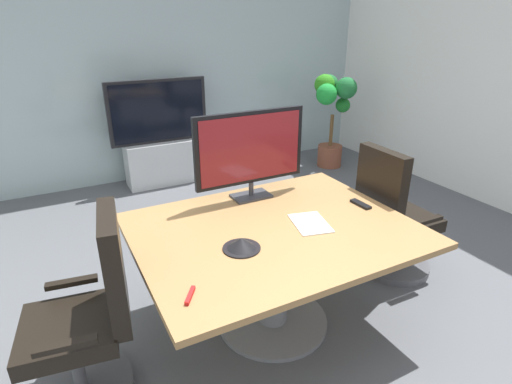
% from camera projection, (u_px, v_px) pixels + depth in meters
% --- Properties ---
extents(ground_plane, '(7.38, 7.38, 0.00)m').
position_uv_depth(ground_plane, '(270.00, 309.00, 3.01)').
color(ground_plane, '#515459').
extents(wall_back_glass_partition, '(6.34, 0.10, 2.99)m').
position_uv_depth(wall_back_glass_partition, '(143.00, 60.00, 5.02)').
color(wall_back_glass_partition, '#9EB2B7').
rests_on(wall_back_glass_partition, ground).
extents(conference_table, '(1.72, 1.35, 0.75)m').
position_uv_depth(conference_table, '(274.00, 253.00, 2.66)').
color(conference_table, olive).
rests_on(conference_table, ground).
extents(office_chair_left, '(0.62, 0.60, 1.09)m').
position_uv_depth(office_chair_left, '(89.00, 326.00, 2.19)').
color(office_chair_left, '#4C4C51').
rests_on(office_chair_left, ground).
extents(office_chair_right, '(0.60, 0.58, 1.09)m').
position_uv_depth(office_chair_right, '(392.00, 223.00, 3.28)').
color(office_chair_right, '#4C4C51').
rests_on(office_chair_right, ground).
extents(tv_monitor, '(0.84, 0.18, 0.64)m').
position_uv_depth(tv_monitor, '(250.00, 150.00, 2.90)').
color(tv_monitor, '#333338').
rests_on(tv_monitor, conference_table).
extents(wall_display_unit, '(1.20, 0.36, 1.31)m').
position_uv_depth(wall_display_unit, '(162.00, 150.00, 5.16)').
color(wall_display_unit, '#B7BABC').
rests_on(wall_display_unit, ground).
extents(potted_plant, '(0.58, 0.60, 1.28)m').
position_uv_depth(potted_plant, '(332.00, 108.00, 5.60)').
color(potted_plant, brown).
rests_on(potted_plant, ground).
extents(conference_phone, '(0.22, 0.22, 0.07)m').
position_uv_depth(conference_phone, '(242.00, 244.00, 2.34)').
color(conference_phone, black).
rests_on(conference_phone, conference_table).
extents(remote_control, '(0.06, 0.17, 0.02)m').
position_uv_depth(remote_control, '(361.00, 204.00, 2.90)').
color(remote_control, black).
rests_on(remote_control, conference_table).
extents(whiteboard_marker, '(0.09, 0.12, 0.02)m').
position_uv_depth(whiteboard_marker, '(190.00, 295.00, 1.94)').
color(whiteboard_marker, red).
rests_on(whiteboard_marker, conference_table).
extents(paper_notepad, '(0.27, 0.34, 0.01)m').
position_uv_depth(paper_notepad, '(310.00, 223.00, 2.64)').
color(paper_notepad, white).
rests_on(paper_notepad, conference_table).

